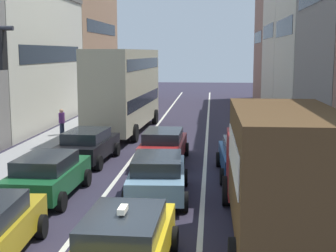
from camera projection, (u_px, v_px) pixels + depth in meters
sidewalk_left at (74, 129)px, 30.64m from camera, size 2.60×64.00×0.14m
lane_stripe_left at (152, 132)px, 30.20m from camera, size 0.16×60.00×0.01m
lane_stripe_right at (207, 132)px, 29.90m from camera, size 0.16×60.00×0.01m
building_row_left at (5, 37)px, 32.64m from camera, size 7.20×43.90×13.32m
removalist_box_truck at (279, 168)px, 12.40m from camera, size 2.73×7.71×3.58m
taxi_centre_lane_front at (125, 243)px, 10.56m from camera, size 2.12×4.33×1.66m
sedan_centre_lane_second at (157, 175)px, 16.39m from camera, size 2.27×4.40×1.49m
wagon_left_lane_second at (48, 175)px, 16.44m from camera, size 2.12×4.33×1.49m
hatchback_centre_lane_third at (164, 145)px, 21.65m from camera, size 2.10×4.32×1.49m
sedan_left_lane_third at (88, 145)px, 21.68m from camera, size 2.28×4.40×1.49m
sedan_right_lane_behind_truck at (244, 156)px, 19.32m from camera, size 2.21×4.37×1.49m
bus_mid_queue_primary at (125, 87)px, 29.58m from camera, size 3.16×10.60×5.06m
pedestrian_near_kerb at (62, 121)px, 28.21m from camera, size 0.34×0.52×1.66m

